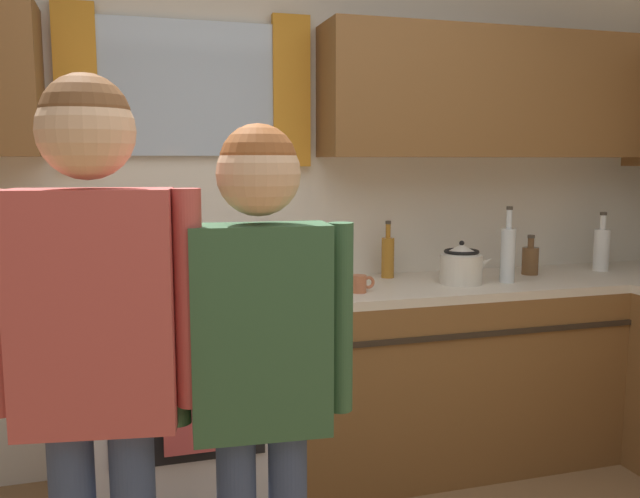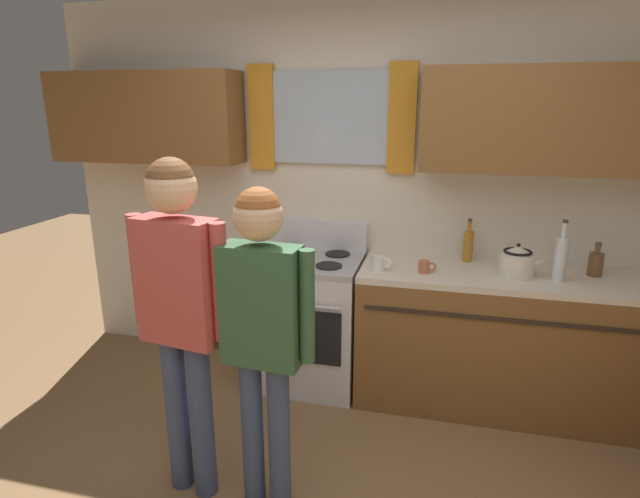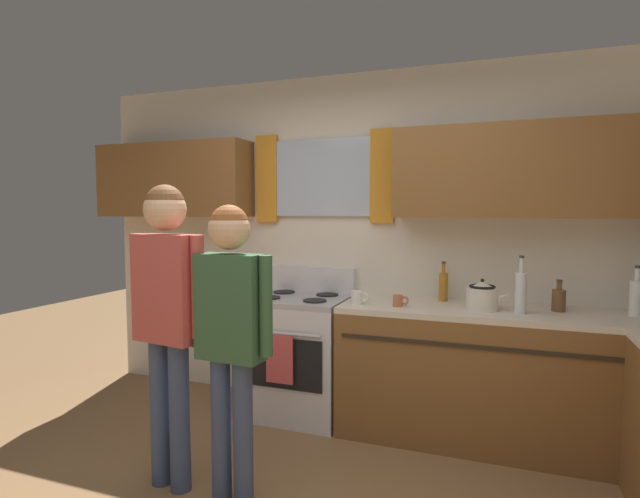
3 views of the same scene
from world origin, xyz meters
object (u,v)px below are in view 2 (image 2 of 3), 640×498
object	(u,v)px
stove_oven	(308,318)
bottle_tall_clear	(561,258)
mug_ceramic_white	(378,263)
adult_in_plaid	(262,318)
cup_terracotta	(425,267)
stovetop_kettle	(517,261)
bottle_squat_brown	(596,263)
bottle_oil_amber	(468,245)
adult_left	(180,294)

from	to	relation	value
stove_oven	bottle_tall_clear	world-z (taller)	bottle_tall_clear
mug_ceramic_white	adult_in_plaid	world-z (taller)	adult_in_plaid
cup_terracotta	stovetop_kettle	world-z (taller)	stovetop_kettle
stovetop_kettle	bottle_squat_brown	bearing A→B (deg)	15.43
bottle_oil_amber	adult_in_plaid	xyz separation A→B (m)	(-0.92, -1.40, -0.02)
stove_oven	bottle_squat_brown	world-z (taller)	bottle_squat_brown
stove_oven	adult_left	bearing A→B (deg)	-103.53
mug_ceramic_white	cup_terracotta	distance (m)	0.28
stovetop_kettle	cup_terracotta	bearing A→B (deg)	-173.18
stove_oven	adult_in_plaid	size ratio (longest dim) A/B	0.70
stove_oven	bottle_tall_clear	distance (m)	1.65
bottle_oil_amber	mug_ceramic_white	xyz separation A→B (m)	(-0.54, -0.34, -0.06)
cup_terracotta	stove_oven	bearing A→B (deg)	171.16
adult_left	bottle_oil_amber	bearing A→B (deg)	46.12
stove_oven	bottle_oil_amber	size ratio (longest dim) A/B	3.85
stove_oven	adult_left	size ratio (longest dim) A/B	0.65
mug_ceramic_white	adult_left	size ratio (longest dim) A/B	0.07
bottle_tall_clear	adult_left	distance (m)	2.14
stove_oven	bottle_squat_brown	bearing A→B (deg)	2.27
stove_oven	cup_terracotta	world-z (taller)	stove_oven
bottle_oil_amber	adult_in_plaid	distance (m)	1.68
cup_terracotta	bottle_oil_amber	bearing A→B (deg)	50.35
bottle_tall_clear	cup_terracotta	xyz separation A→B (m)	(-0.77, -0.03, -0.10)
bottle_oil_amber	mug_ceramic_white	size ratio (longest dim) A/B	2.28
mug_ceramic_white	adult_left	bearing A→B (deg)	-126.93
bottle_squat_brown	mug_ceramic_white	size ratio (longest dim) A/B	1.63
stove_oven	mug_ceramic_white	bearing A→B (deg)	-16.21
bottle_squat_brown	cup_terracotta	distance (m)	1.02
cup_terracotta	stovetop_kettle	size ratio (longest dim) A/B	0.40
cup_terracotta	adult_left	xyz separation A→B (m)	(-1.07, -1.07, 0.12)
stove_oven	stovetop_kettle	xyz separation A→B (m)	(1.32, -0.06, 0.53)
stove_oven	bottle_squat_brown	xyz separation A→B (m)	(1.78, 0.07, 0.51)
bottle_tall_clear	mug_ceramic_white	bearing A→B (deg)	-176.95
bottle_oil_amber	cup_terracotta	world-z (taller)	bottle_oil_amber
cup_terracotta	adult_in_plaid	size ratio (longest dim) A/B	0.07
bottle_oil_amber	adult_in_plaid	size ratio (longest dim) A/B	0.18
stovetop_kettle	adult_in_plaid	world-z (taller)	adult_in_plaid
bottle_tall_clear	mug_ceramic_white	size ratio (longest dim) A/B	2.92
mug_ceramic_white	adult_left	xyz separation A→B (m)	(-0.78, -1.04, 0.11)
bottle_oil_amber	mug_ceramic_white	distance (m)	0.64
cup_terracotta	stovetop_kettle	xyz separation A→B (m)	(0.54, 0.06, 0.06)
bottle_squat_brown	adult_left	world-z (taller)	adult_left
bottle_squat_brown	cup_terracotta	xyz separation A→B (m)	(-1.00, -0.19, -0.04)
bottle_tall_clear	adult_in_plaid	xyz separation A→B (m)	(-1.43, -1.12, -0.05)
stovetop_kettle	stove_oven	bearing A→B (deg)	177.51
bottle_squat_brown	stovetop_kettle	bearing A→B (deg)	-164.57
bottle_oil_amber	adult_left	world-z (taller)	adult_left
cup_terracotta	bottle_tall_clear	bearing A→B (deg)	2.44
adult_in_plaid	stove_oven	bearing A→B (deg)	95.56
bottle_squat_brown	stovetop_kettle	world-z (taller)	stovetop_kettle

